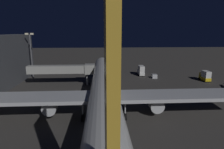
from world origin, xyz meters
TOP-DOWN VIEW (x-y plane):
  - ground_plane at (0.00, 0.00)m, footprint 320.00×320.00m
  - airliner_at_gate at (0.00, 9.99)m, footprint 58.76×68.34m
  - jet_bridge at (11.53, -13.90)m, footprint 21.39×3.40m
  - apron_floodlight_mast at (25.50, -23.08)m, footprint 2.90×0.50m
  - cargo_truck_aft at (-15.32, -26.54)m, footprint 2.36×5.51m
  - ops_van at (-36.13, -16.62)m, footprint 2.36×4.88m
  - baggage_container_near_belt at (-19.37, -21.55)m, footprint 1.81×1.66m
  - ground_crew_near_nose_gear at (-4.79, -26.42)m, footprint 0.40×0.40m
  - ground_crew_by_belt_loader at (-6.70, -25.93)m, footprint 0.40×0.40m
  - traffic_cone_nose_port at (-2.20, -23.42)m, footprint 0.36×0.36m
  - traffic_cone_nose_starboard at (2.20, -23.42)m, footprint 0.36×0.36m

SIDE VIEW (x-z plane):
  - ground_plane at x=0.00m, z-range 0.00..0.00m
  - traffic_cone_nose_port at x=-2.20m, z-range 0.00..0.55m
  - traffic_cone_nose_starboard at x=2.20m, z-range 0.00..0.55m
  - baggage_container_near_belt at x=-19.37m, z-range 0.00..1.53m
  - ground_crew_by_belt_loader at x=-6.70m, z-range 0.09..1.91m
  - ground_crew_near_nose_gear at x=-4.79m, z-range 0.10..1.98m
  - ops_van at x=-36.13m, z-range 0.01..3.68m
  - cargo_truck_aft at x=-15.32m, z-range -0.01..3.94m
  - airliner_at_gate at x=0.00m, z-range -4.75..15.16m
  - jet_bridge at x=11.53m, z-range 1.88..8.69m
  - apron_floodlight_mast at x=25.50m, z-range 1.42..18.02m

